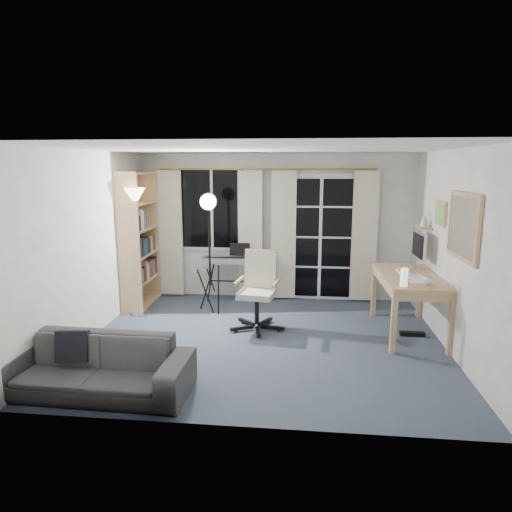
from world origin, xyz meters
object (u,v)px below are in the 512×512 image
Objects in this scene: torchiere_lamp at (136,214)px; keyboard_piano at (239,261)px; sofa at (94,357)px; office_chair at (259,283)px; bookshelf at (137,243)px; monitor at (419,247)px; studio_light at (209,216)px; mug at (428,280)px; desk at (410,282)px.

keyboard_piano is at bearing 32.10° from torchiere_lamp.
sofa is at bearing -106.91° from keyboard_piano.
office_chair is 0.57× the size of sofa.
bookshelf is 3.68× the size of monitor.
studio_light reaches higher than mug.
studio_light is 0.99× the size of sofa.
studio_light is 3.01m from monitor.
keyboard_piano reaches higher than mug.
office_chair is 2.28m from monitor.
monitor reaches higher than mug.
desk is at bearing -20.16° from studio_light.
keyboard_piano is at bearing 54.36° from studio_light.
studio_light is (1.22, -0.27, 0.48)m from bookshelf.
monitor is (0.20, 0.45, 0.40)m from desk.
torchiere_lamp is 14.41× the size of mug.
monitor is 4.42m from sofa.
office_chair reaches higher than mug.
mug is (2.89, -1.06, -0.62)m from studio_light.
bookshelf is 1.72× the size of keyboard_piano.
sofa is at bearing -116.37° from office_chair.
torchiere_lamp is 1.77× the size of office_chair.
torchiere_lamp reaches higher than mug.
office_chair is 2.51m from sofa.
torchiere_lamp is at bearing 173.11° from desk.
bookshelf is at bearing -165.86° from keyboard_piano.
monitor reaches higher than desk.
bookshelf is 1.65m from keyboard_piano.
keyboard_piano is 2.14× the size of monitor.
desk is 3.97m from sofa.
monitor is at bearing 84.21° from mug.
torchiere_lamp is 1.01× the size of sofa.
studio_light is 2.95m from desk.
sofa is at bearing -80.12° from torchiere_lamp.
torchiere_lamp reaches higher than desk.
mug is at bearing -79.97° from desk.
bookshelf is at bearing 167.01° from desk.
torchiere_lamp is at bearing 177.88° from office_chair.
office_chair is at bearing -69.68° from keyboard_piano.
desk is (2.79, -0.56, -0.78)m from studio_light.
bookshelf is 0.71m from torchiere_lamp.
office_chair is at bearing -23.09° from bookshelf.
mug is 3.85m from sofa.
studio_light is 1.28m from office_chair.
torchiere_lamp is at bearing -178.82° from studio_light.
monitor reaches higher than office_chair.
torchiere_lamp reaches higher than sofa.
office_chair is 2.18m from mug.
desk is 2.62× the size of monitor.
studio_light reaches higher than office_chair.
bookshelf is at bearing 162.05° from mug.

